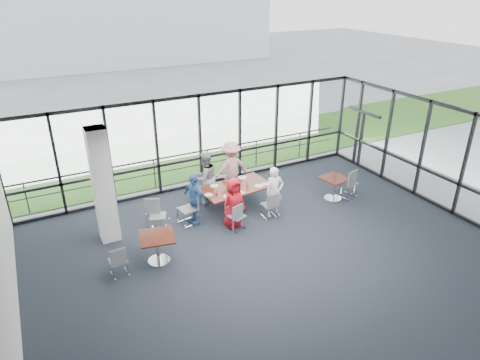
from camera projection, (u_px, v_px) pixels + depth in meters
name	position (u px, v px, depth m)	size (l,w,h in m)	color
floor	(278.00, 259.00, 11.00)	(12.00, 10.00, 0.02)	black
ceiling	(283.00, 141.00, 9.64)	(12.00, 10.00, 0.04)	silver
wall_left	(3.00, 276.00, 7.80)	(0.10, 10.00, 3.20)	silver
wall_front	(463.00, 346.00, 6.30)	(12.00, 0.10, 3.20)	silver
curtain_wall_back	(200.00, 141.00, 14.32)	(12.00, 0.10, 3.20)	white
curtain_wall_right	(449.00, 160.00, 12.83)	(0.10, 10.00, 3.20)	white
exit_door	(361.00, 140.00, 16.08)	(0.12, 1.60, 2.10)	black
structural_column	(103.00, 186.00, 11.21)	(0.50, 0.50, 3.20)	white
apron	(158.00, 141.00, 19.02)	(80.00, 70.00, 0.02)	slate
grass_strip	(173.00, 156.00, 17.41)	(80.00, 5.00, 0.01)	#204F15
hangar_main	(121.00, 24.00, 37.07)	(24.00, 10.00, 6.00)	silver
guard_rail	(195.00, 165.00, 15.27)	(0.06, 0.06, 12.00)	#2D2D33
main_table	(235.00, 190.00, 13.15)	(2.28, 1.40, 0.75)	#3D1808
side_table_left	(157.00, 240.00, 10.64)	(1.00, 1.00, 0.75)	#3D1808
side_table_right	(334.00, 182.00, 13.75)	(0.89, 0.89, 0.75)	#3D1808
diner_near_left	(233.00, 203.00, 12.16)	(0.73, 0.48, 1.49)	red
diner_near_right	(274.00, 192.00, 12.71)	(0.57, 0.42, 1.56)	white
diner_far_left	(205.00, 178.00, 13.43)	(0.84, 0.52, 1.72)	gray
diner_far_right	(231.00, 168.00, 14.04)	(1.17, 0.60, 1.81)	#D58385
diner_end	(194.00, 199.00, 12.32)	(0.92, 0.50, 1.56)	#35669E
chair_main_nl	(237.00, 216.00, 12.12)	(0.41, 0.41, 0.85)	slate
chair_main_nr	(269.00, 205.00, 12.77)	(0.40, 0.40, 0.81)	slate
chair_main_fl	(204.00, 188.00, 13.73)	(0.42, 0.42, 0.87)	slate
chair_main_fr	(232.00, 178.00, 14.41)	(0.44, 0.44, 0.90)	slate
chair_main_end	(188.00, 209.00, 12.39)	(0.47, 0.47, 0.95)	slate
chair_spare_la	(118.00, 261.00, 10.24)	(0.39, 0.39, 0.81)	slate
chair_spare_lb	(158.00, 216.00, 12.06)	(0.45, 0.45, 0.91)	slate
chair_spare_r	(349.00, 183.00, 13.92)	(0.48, 0.48, 0.99)	slate
plate_nl	(228.00, 196.00, 12.52)	(0.27, 0.27, 0.01)	white
plate_nr	(259.00, 186.00, 13.13)	(0.25, 0.25, 0.01)	white
plate_fl	(214.00, 186.00, 13.15)	(0.25, 0.25, 0.01)	white
plate_fr	(242.00, 178.00, 13.70)	(0.27, 0.27, 0.01)	white
plate_end	(209.00, 195.00, 12.60)	(0.24, 0.24, 0.01)	white
tumbler_a	(235.00, 190.00, 12.71)	(0.07, 0.07, 0.15)	white
tumbler_b	(247.00, 184.00, 13.11)	(0.07, 0.07, 0.13)	white
tumbler_c	(230.00, 181.00, 13.31)	(0.08, 0.08, 0.15)	white
tumbler_d	(216.00, 192.00, 12.59)	(0.07, 0.07, 0.15)	white
menu_a	(240.00, 193.00, 12.72)	(0.29, 0.20, 0.00)	silver
menu_b	(266.00, 184.00, 13.29)	(0.29, 0.21, 0.00)	silver
menu_c	(233.00, 180.00, 13.54)	(0.31, 0.22, 0.00)	silver
condiment_caddy	(236.00, 186.00, 13.11)	(0.10, 0.07, 0.04)	black
ketchup_bottle	(235.00, 184.00, 13.08)	(0.06, 0.06, 0.18)	#961301
green_bottle	(238.00, 182.00, 13.15)	(0.05, 0.05, 0.20)	#1C6B25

